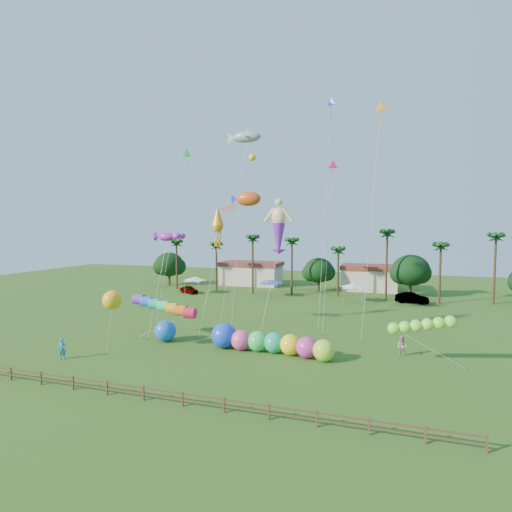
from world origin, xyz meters
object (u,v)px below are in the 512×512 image
(car_a, at_px, (189,289))
(spectator_a, at_px, (62,349))
(car_b, at_px, (412,298))
(spectator_b, at_px, (402,346))
(caterpillar_inflatable, at_px, (266,342))
(blue_ball, at_px, (165,331))

(car_a, relative_size, spectator_a, 2.15)
(car_a, height_order, spectator_a, spectator_a)
(car_b, height_order, spectator_b, spectator_b)
(caterpillar_inflatable, distance_m, blue_ball, 11.15)
(spectator_b, bearing_deg, car_b, 120.81)
(car_a, distance_m, spectator_b, 44.16)
(car_a, bearing_deg, car_b, -60.87)
(car_a, bearing_deg, caterpillar_inflatable, -115.43)
(car_a, xyz_separation_m, caterpillar_inflatable, (23.24, -29.13, 0.36))
(car_a, distance_m, blue_ball, 31.12)
(car_a, xyz_separation_m, car_b, (38.09, 2.10, 0.14))
(caterpillar_inflatable, xyz_separation_m, blue_ball, (-11.14, 0.46, 0.07))
(car_a, relative_size, car_b, 0.80)
(spectator_b, height_order, blue_ball, blue_ball)
(car_a, height_order, caterpillar_inflatable, caterpillar_inflatable)
(caterpillar_inflatable, bearing_deg, car_a, 133.32)
(spectator_a, height_order, caterpillar_inflatable, caterpillar_inflatable)
(spectator_b, distance_m, caterpillar_inflatable, 12.65)
(spectator_b, relative_size, blue_ball, 0.83)
(car_a, relative_size, caterpillar_inflatable, 0.33)
(car_a, xyz_separation_m, spectator_b, (35.55, -26.19, 0.24))
(spectator_a, relative_size, blue_ball, 0.84)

